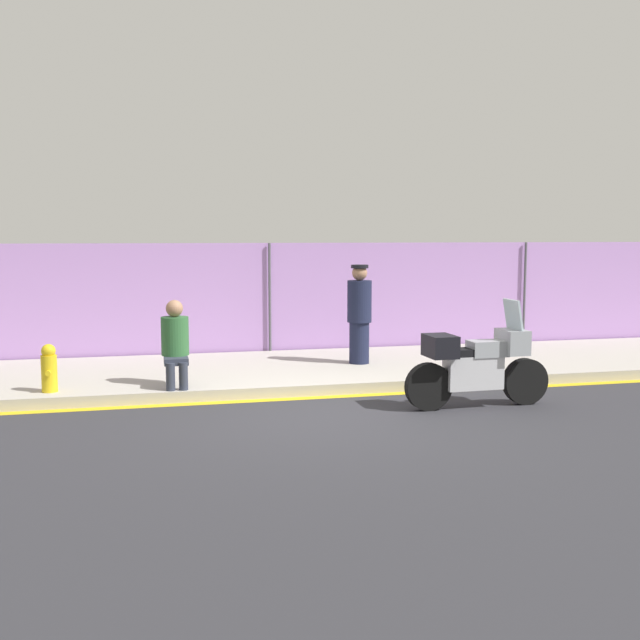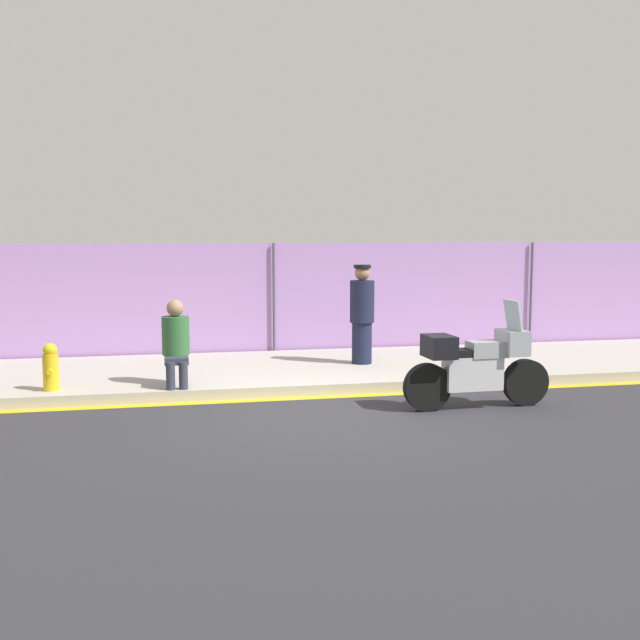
# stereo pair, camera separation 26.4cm
# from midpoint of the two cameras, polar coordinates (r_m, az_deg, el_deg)

# --- Properties ---
(ground_plane) EXTENTS (120.00, 120.00, 0.00)m
(ground_plane) POSITION_cam_midpoint_polar(r_m,az_deg,el_deg) (9.89, -0.11, -7.36)
(ground_plane) COLOR #2D2D33
(sidewalk) EXTENTS (39.42, 3.42, 0.17)m
(sidewalk) POSITION_cam_midpoint_polar(r_m,az_deg,el_deg) (12.69, -3.14, -3.88)
(sidewalk) COLOR #ADA89E
(sidewalk) RESTS_ON ground_plane
(curb_paint_stripe) EXTENTS (39.42, 0.18, 0.01)m
(curb_paint_stripe) POSITION_cam_midpoint_polar(r_m,az_deg,el_deg) (10.97, -1.47, -5.95)
(curb_paint_stripe) COLOR gold
(curb_paint_stripe) RESTS_ON ground_plane
(storefront_fence) EXTENTS (37.45, 0.17, 2.22)m
(storefront_fence) POSITION_cam_midpoint_polar(r_m,az_deg,el_deg) (14.31, -4.44, 1.43)
(storefront_fence) COLOR #AD7FC6
(storefront_fence) RESTS_ON ground_plane
(motorcycle) EXTENTS (2.11, 0.52, 1.49)m
(motorcycle) POSITION_cam_midpoint_polar(r_m,az_deg,el_deg) (10.48, 11.16, -3.33)
(motorcycle) COLOR black
(motorcycle) RESTS_ON ground_plane
(officer_standing) EXTENTS (0.42, 0.42, 1.70)m
(officer_standing) POSITION_cam_midpoint_polar(r_m,az_deg,el_deg) (12.82, 2.43, 0.50)
(officer_standing) COLOR #191E38
(officer_standing) RESTS_ON sidewalk
(person_seated_on_curb) EXTENTS (0.40, 0.66, 1.26)m
(person_seated_on_curb) POSITION_cam_midpoint_polar(r_m,az_deg,el_deg) (11.13, -11.64, -1.44)
(person_seated_on_curb) COLOR #2D3342
(person_seated_on_curb) RESTS_ON sidewalk
(fire_hydrant) EXTENTS (0.22, 0.27, 0.68)m
(fire_hydrant) POSITION_cam_midpoint_polar(r_m,az_deg,el_deg) (11.25, -20.58, -3.47)
(fire_hydrant) COLOR gold
(fire_hydrant) RESTS_ON sidewalk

